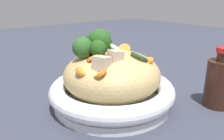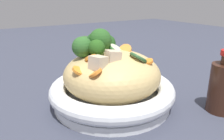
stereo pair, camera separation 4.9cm
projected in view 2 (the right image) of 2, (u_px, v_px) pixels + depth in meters
name	position (u px, v px, depth m)	size (l,w,h in m)	color
ground_plane	(112.00, 103.00, 0.52)	(3.00, 3.00, 0.00)	#383C4B
serving_bowl	(112.00, 92.00, 0.51)	(0.28, 0.28, 0.06)	white
noodle_heap	(112.00, 74.00, 0.50)	(0.22, 0.22, 0.11)	tan
broccoli_florets	(96.00, 44.00, 0.50)	(0.15, 0.14, 0.08)	#90B56F
carrot_coins	(107.00, 61.00, 0.45)	(0.17, 0.09, 0.04)	orange
zucchini_slices	(115.00, 52.00, 0.48)	(0.11, 0.13, 0.03)	beige
chicken_chunks	(98.00, 55.00, 0.46)	(0.07, 0.13, 0.03)	beige
soy_sauce_bottle	(224.00, 86.00, 0.47)	(0.06, 0.06, 0.14)	#381E14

